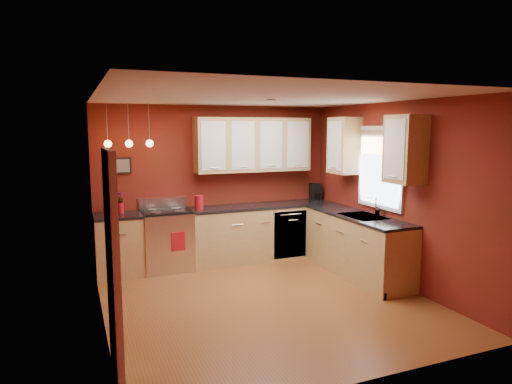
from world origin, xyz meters
name	(u,v)px	position (x,y,z in m)	size (l,w,h in m)	color
floor	(266,300)	(0.00, 0.00, 0.00)	(4.20, 4.20, 0.00)	brown
ceiling	(266,97)	(0.00, 0.00, 2.60)	(4.00, 4.20, 0.02)	beige
wall_back	(217,184)	(0.00, 2.10, 1.30)	(4.00, 0.02, 2.60)	maroon
wall_front	(365,239)	(0.00, -2.10, 1.30)	(4.00, 0.02, 2.60)	maroon
wall_left	(99,213)	(-2.00, 0.00, 1.30)	(0.02, 4.20, 2.60)	maroon
wall_right	(394,193)	(2.00, 0.00, 1.30)	(0.02, 4.20, 2.60)	maroon
base_cabinets_back_left	(119,246)	(-1.65, 1.80, 0.45)	(0.70, 0.60, 0.90)	tan
base_cabinets_back_right	(263,233)	(0.73, 1.80, 0.45)	(2.54, 0.60, 0.90)	tan
base_cabinets_right	(356,246)	(1.70, 0.45, 0.45)	(0.60, 2.10, 0.90)	tan
counter_back_left	(118,216)	(-1.65, 1.80, 0.92)	(0.70, 0.62, 0.04)	black
counter_back_right	(263,206)	(0.73, 1.80, 0.92)	(2.54, 0.62, 0.04)	black
counter_right	(357,216)	(1.70, 0.45, 0.92)	(0.62, 2.10, 0.04)	black
gas_range	(167,240)	(-0.92, 1.80, 0.48)	(0.76, 0.64, 1.11)	silver
dishwasher_front	(290,234)	(1.10, 1.51, 0.45)	(0.60, 0.02, 0.80)	silver
sink	(363,218)	(1.70, 0.30, 0.92)	(0.50, 0.70, 0.33)	gray
window	(381,165)	(1.97, 0.30, 1.69)	(0.06, 1.02, 1.22)	white
door_left_wall	(113,267)	(-1.97, -1.20, 1.03)	(0.12, 0.82, 2.05)	white
upper_cabinets_back	(253,145)	(0.60, 1.93, 1.95)	(2.00, 0.35, 0.90)	tan
upper_cabinets_right	(372,147)	(1.82, 0.32, 1.95)	(0.35, 1.95, 0.90)	tan
wall_picture	(121,166)	(-1.55, 2.08, 1.65)	(0.32, 0.03, 0.26)	black
pendant_lights	(129,143)	(-1.45, 1.75, 2.01)	(0.71, 0.11, 0.66)	gray
red_canister	(199,202)	(-0.40, 1.77, 1.05)	(0.15, 0.15, 0.22)	#A2111B
red_vase	(120,208)	(-1.60, 1.91, 1.02)	(0.10, 0.10, 0.16)	#A2111B
flowers	(120,198)	(-1.60, 1.91, 1.17)	(0.10, 0.10, 0.18)	#A2111B
coffee_maker	(316,192)	(1.82, 1.94, 1.07)	(0.25, 0.24, 0.29)	black
soap_pump	(380,209)	(1.95, 0.24, 1.04)	(0.09, 0.09, 0.20)	white
dish_towel	(178,241)	(-0.81, 1.47, 0.52)	(0.21, 0.01, 0.29)	#A2111B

